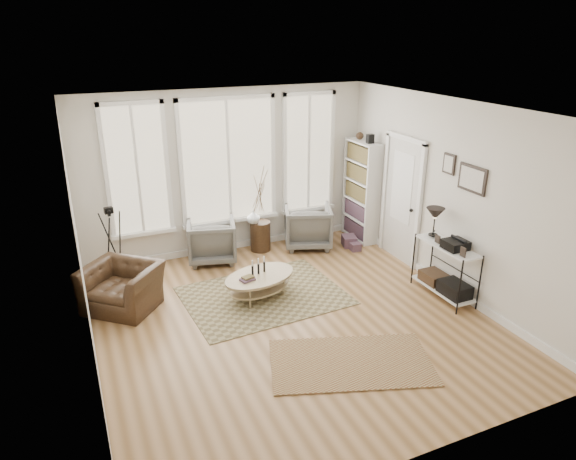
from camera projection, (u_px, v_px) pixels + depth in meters
name	position (u px, v px, depth m)	size (l,w,h in m)	color
room	(293.00, 224.00, 6.72)	(5.50, 5.54, 2.90)	#A77C50
bay_window	(229.00, 164.00, 8.94)	(4.14, 0.12, 2.24)	tan
door	(402.00, 197.00, 8.75)	(0.09, 1.06, 2.22)	silver
bookcase	(361.00, 191.00, 9.67)	(0.31, 0.85, 2.06)	white
low_shelf	(445.00, 265.00, 7.67)	(0.38, 1.08, 1.30)	white
wall_art	(466.00, 175.00, 7.27)	(0.04, 0.88, 0.44)	black
rug_main	(264.00, 296.00, 7.84)	(2.35, 1.76, 0.01)	brown
rug_runner	(351.00, 362.00, 6.27)	(1.95, 1.08, 0.01)	brown
coffee_table	(259.00, 280.00, 7.71)	(1.31, 1.03, 0.53)	tan
armchair_left	(212.00, 240.00, 8.92)	(0.80, 0.83, 0.75)	slate
armchair_right	(308.00, 226.00, 9.52)	(0.84, 0.86, 0.78)	slate
side_table	(260.00, 212.00, 9.20)	(0.37, 0.37, 1.54)	#382416
vase	(253.00, 217.00, 9.17)	(0.23, 0.23, 0.24)	silver
accent_chair	(122.00, 287.00, 7.41)	(1.00, 0.88, 0.65)	#382416
tripod_camera	(114.00, 250.00, 7.98)	(0.46, 0.46, 1.30)	black
book_stack_near	(349.00, 241.00, 9.61)	(0.24, 0.31, 0.20)	maroon
book_stack_far	(355.00, 246.00, 9.44)	(0.18, 0.23, 0.15)	maroon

